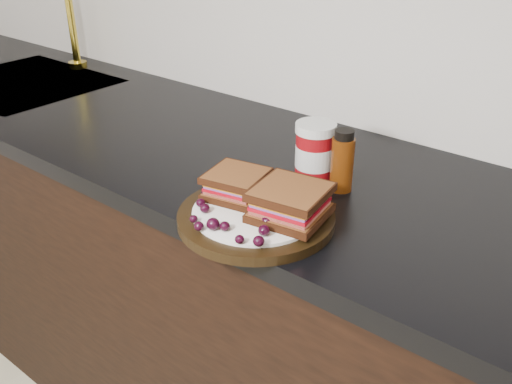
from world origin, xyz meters
TOP-DOWN VIEW (x-y plane):
  - base_cabinets at (0.00, 1.70)m, footprint 3.96×0.58m
  - countertop at (0.00, 1.70)m, footprint 3.98×0.60m
  - sink at (-1.05, 1.70)m, footprint 0.50×0.42m
  - faucet at (-1.05, 1.90)m, footprint 0.06×0.22m
  - plate at (0.05, 1.49)m, footprint 0.28×0.28m
  - sandwich_left at (-0.02, 1.51)m, footprint 0.12×0.12m
  - sandwich_right at (0.11, 1.51)m, footprint 0.14×0.14m
  - grape_0 at (-0.04, 1.43)m, footprint 0.02×0.02m
  - grape_1 at (-0.02, 1.42)m, footprint 0.02×0.02m
  - grape_2 at (-0.01, 1.39)m, footprint 0.01×0.01m
  - grape_3 at (0.01, 1.37)m, footprint 0.02×0.02m
  - grape_4 at (0.03, 1.39)m, footprint 0.02×0.02m
  - grape_5 at (0.05, 1.40)m, footprint 0.02×0.02m
  - grape_6 at (0.09, 1.39)m, footprint 0.02×0.02m
  - grape_7 at (0.12, 1.40)m, footprint 0.02×0.02m
  - grape_8 at (0.11, 1.43)m, footprint 0.02×0.02m
  - grape_9 at (0.10, 1.46)m, footprint 0.02×0.02m
  - grape_10 at (0.13, 1.49)m, footprint 0.02×0.02m
  - grape_11 at (0.12, 1.50)m, footprint 0.02×0.02m
  - grape_12 at (0.11, 1.52)m, footprint 0.02×0.02m
  - grape_13 at (-0.01, 1.56)m, footprint 0.02×0.02m
  - grape_14 at (-0.03, 1.53)m, footprint 0.02×0.02m
  - grape_15 at (-0.02, 1.50)m, footprint 0.02×0.02m
  - grape_16 at (-0.05, 1.46)m, footprint 0.02×0.02m
  - grape_17 at (-0.00, 1.52)m, footprint 0.02×0.02m
  - grape_18 at (-0.04, 1.52)m, footprint 0.02×0.02m
  - grape_19 at (-0.03, 1.51)m, footprint 0.02×0.02m
  - condiment_jar at (0.03, 1.70)m, footprint 0.10×0.10m
  - oil_bottle at (0.10, 1.69)m, footprint 0.05×0.05m

SIDE VIEW (x-z plane):
  - base_cabinets at x=0.00m, z-range 0.00..0.86m
  - sink at x=-1.05m, z-range 0.77..0.93m
  - countertop at x=0.00m, z-range 0.86..0.90m
  - plate at x=0.05m, z-range 0.90..0.92m
  - grape_2 at x=-0.01m, z-range 0.92..0.94m
  - grape_6 at x=0.09m, z-range 0.92..0.94m
  - grape_13 at x=-0.01m, z-range 0.92..0.94m
  - grape_11 at x=0.12m, z-range 0.92..0.94m
  - grape_0 at x=-0.04m, z-range 0.92..0.94m
  - grape_3 at x=0.01m, z-range 0.92..0.94m
  - grape_15 at x=-0.02m, z-range 0.92..0.94m
  - grape_1 at x=-0.02m, z-range 0.92..0.94m
  - grape_5 at x=0.05m, z-range 0.92..0.94m
  - grape_14 at x=-0.03m, z-range 0.92..0.94m
  - grape_10 at x=0.13m, z-range 0.92..0.94m
  - grape_7 at x=0.12m, z-range 0.92..0.94m
  - grape_18 at x=-0.04m, z-range 0.92..0.94m
  - grape_8 at x=0.11m, z-range 0.92..0.94m
  - grape_12 at x=0.11m, z-range 0.92..0.94m
  - grape_16 at x=-0.05m, z-range 0.92..0.94m
  - grape_9 at x=0.10m, z-range 0.92..0.94m
  - grape_19 at x=-0.03m, z-range 0.92..0.94m
  - grape_17 at x=0.00m, z-range 0.92..0.94m
  - grape_4 at x=0.03m, z-range 0.92..0.94m
  - sandwich_left at x=-0.02m, z-range 0.92..0.97m
  - sandwich_right at x=0.11m, z-range 0.92..0.98m
  - condiment_jar at x=0.03m, z-range 0.90..1.02m
  - oil_bottle at x=0.10m, z-range 0.90..1.02m
  - faucet at x=-1.05m, z-range 0.90..1.18m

